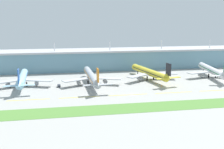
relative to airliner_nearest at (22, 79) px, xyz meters
name	(u,v)px	position (x,y,z in m)	size (l,w,h in m)	color
ground_plane	(132,95)	(79.89, -37.29, -6.45)	(600.00, 600.00, 0.00)	#9E9E99
terminal_building	(109,59)	(79.89, 63.25, 4.21)	(288.00, 34.00, 29.90)	#6693A8
airliner_nearest	(22,79)	(0.00, 0.00, 0.00)	(48.67, 62.74, 18.90)	#9ED1EA
airliner_near_middle	(92,77)	(54.61, -2.67, 0.01)	(48.76, 71.87, 18.90)	#ADB2BC
airliner_far_middle	(150,72)	(106.52, 6.00, 0.01)	(47.81, 66.54, 18.90)	yellow
airliner_farthest	(212,70)	(165.35, 5.08, 0.00)	(48.19, 64.61, 18.90)	silver
taxiway_stripe_west	(28,100)	(8.89, -37.70, -6.43)	(28.00, 0.70, 0.04)	yellow
taxiway_stripe_mid_west	(80,97)	(42.89, -37.70, -6.43)	(28.00, 0.70, 0.04)	yellow
taxiway_stripe_centre	(128,95)	(76.89, -37.70, -6.43)	(28.00, 0.70, 0.04)	yellow
taxiway_stripe_mid_east	(174,93)	(110.89, -37.70, -6.43)	(28.00, 0.70, 0.04)	yellow
taxiway_stripe_east	(217,90)	(144.89, -37.70, -6.43)	(28.00, 0.70, 0.04)	yellow
grass_verge	(144,107)	(79.89, -65.66, -6.40)	(300.00, 18.00, 0.10)	#518438
pushback_tug	(59,86)	(28.33, -6.50, -5.35)	(2.57, 4.44, 1.85)	#333842
safety_cone_left_wingtip	(156,83)	(107.21, -8.57, -6.10)	(0.56, 0.56, 0.70)	orange
safety_cone_nose_front	(161,86)	(108.55, -18.49, -6.10)	(0.56, 0.56, 0.70)	orange
safety_cone_right_wingtip	(162,85)	(110.21, -15.45, -6.10)	(0.56, 0.56, 0.70)	orange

